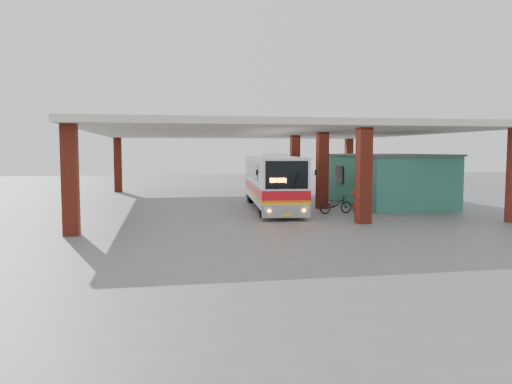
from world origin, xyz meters
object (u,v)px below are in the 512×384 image
object	(u,v)px
motorcycle	(336,204)
pedestrian	(358,199)
red_chair	(321,193)
coach_bus	(272,181)

from	to	relation	value
motorcycle	pedestrian	size ratio (longest dim) A/B	1.06
motorcycle	red_chair	size ratio (longest dim) A/B	2.27
motorcycle	red_chair	world-z (taller)	motorcycle
coach_bus	red_chair	bearing A→B (deg)	54.40
red_chair	coach_bus	bearing A→B (deg)	-154.85
coach_bus	motorcycle	distance (m)	4.15
coach_bus	motorcycle	size ratio (longest dim) A/B	5.96
coach_bus	red_chair	world-z (taller)	coach_bus
motorcycle	red_chair	bearing A→B (deg)	-21.00
coach_bus	motorcycle	bearing A→B (deg)	-40.42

